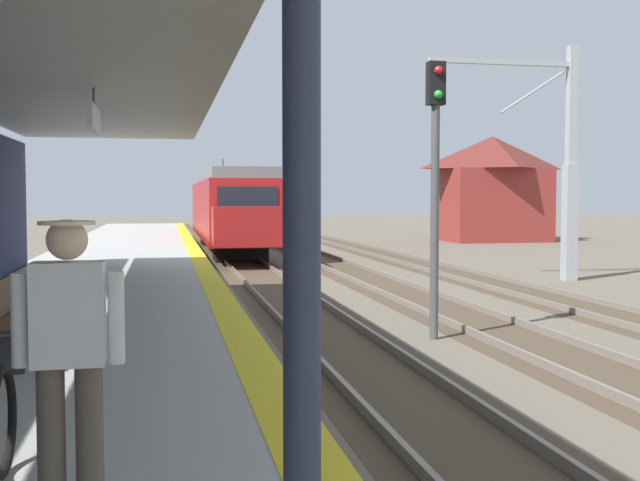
{
  "coord_description": "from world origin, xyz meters",
  "views": [
    {
      "loc": [
        -1.21,
        1.77,
        2.69
      ],
      "look_at": [
        0.86,
        12.13,
        2.1
      ],
      "focal_mm": 43.86,
      "sensor_mm": 36.0,
      "label": 1
    }
  ],
  "objects": [
    {
      "name": "station_platform",
      "position": [
        -2.5,
        16.0,
        0.45
      ],
      "size": [
        5.0,
        80.0,
        0.91
      ],
      "color": "#A8A8A3",
      "rests_on": "ground"
    },
    {
      "name": "track_pair_nearest_platform",
      "position": [
        1.9,
        20.0,
        0.05
      ],
      "size": [
        2.34,
        120.0,
        0.16
      ],
      "color": "#4C3D2D",
      "rests_on": "ground"
    },
    {
      "name": "track_pair_middle",
      "position": [
        5.3,
        20.0,
        0.05
      ],
      "size": [
        2.34,
        120.0,
        0.16
      ],
      "color": "#4C3D2D",
      "rests_on": "ground"
    },
    {
      "name": "track_pair_far_side",
      "position": [
        8.7,
        20.0,
        0.05
      ],
      "size": [
        2.34,
        120.0,
        0.16
      ],
      "color": "#4C3D2D",
      "rests_on": "ground"
    },
    {
      "name": "approaching_train",
      "position": [
        1.9,
        40.19,
        2.18
      ],
      "size": [
        2.93,
        19.6,
        4.76
      ],
      "color": "maroon",
      "rests_on": "ground"
    },
    {
      "name": "commuter_person",
      "position": [
        -1.72,
        6.13,
        1.84
      ],
      "size": [
        0.59,
        0.3,
        1.67
      ],
      "color": "brown",
      "rests_on": "station_platform"
    },
    {
      "name": "rail_signal_post",
      "position": [
        3.77,
        15.71,
        3.19
      ],
      "size": [
        0.32,
        0.34,
        5.2
      ],
      "color": "#4C4C4C",
      "rests_on": "ground"
    },
    {
      "name": "catenary_pylon_far_side",
      "position": [
        11.28,
        24.82,
        3.6
      ],
      "size": [
        5.0,
        0.4,
        7.5
      ],
      "color": "#9EA3A8",
      "rests_on": "ground"
    },
    {
      "name": "platform_bench",
      "position": [
        -2.87,
        10.65,
        1.37
      ],
      "size": [
        0.45,
        1.6,
        0.88
      ],
      "color": "brown",
      "rests_on": "station_platform"
    },
    {
      "name": "distant_trackside_house",
      "position": [
        18.49,
        46.69,
        3.34
      ],
      "size": [
        6.6,
        5.28,
        6.4
      ],
      "color": "maroon",
      "rests_on": "ground"
    }
  ]
}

